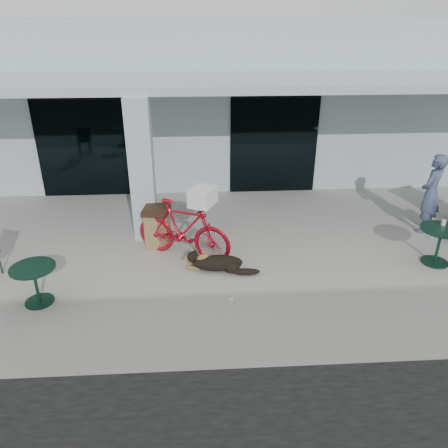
{
  "coord_description": "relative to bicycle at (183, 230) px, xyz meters",
  "views": [
    {
      "loc": [
        -0.29,
        -6.71,
        4.57
      ],
      "look_at": [
        0.17,
        0.74,
        1.0
      ],
      "focal_mm": 35.0,
      "sensor_mm": 36.0,
      "label": 1
    }
  ],
  "objects": [
    {
      "name": "trash_receptacle",
      "position": [
        -0.57,
        0.49,
        -0.17
      ],
      "size": [
        0.6,
        0.6,
        0.92
      ],
      "primitive_type": null,
      "rotation": [
        0.0,
        0.0,
        -0.13
      ],
      "color": "olive",
      "rests_on": "ground"
    },
    {
      "name": "cafe_table_near",
      "position": [
        -2.52,
        -1.48,
        -0.26
      ],
      "size": [
        0.83,
        0.83,
        0.72
      ],
      "primitive_type": null,
      "rotation": [
        0.0,
        0.0,
        -0.09
      ],
      "color": "#133727",
      "rests_on": "ground"
    },
    {
      "name": "column",
      "position": [
        -0.87,
        0.99,
        0.94
      ],
      "size": [
        0.5,
        0.5,
        3.12
      ],
      "primitive_type": "cube",
      "color": "#AEBFC6",
      "rests_on": "ground"
    },
    {
      "name": "person",
      "position": [
        5.59,
        0.89,
        0.3
      ],
      "size": [
        0.8,
        0.78,
        1.85
      ],
      "primitive_type": "imported",
      "rotation": [
        0.0,
        0.0,
        3.86
      ],
      "color": "#445173",
      "rests_on": "ground"
    },
    {
      "name": "bicycle",
      "position": [
        0.0,
        0.0,
        0.0
      ],
      "size": [
        2.13,
        1.4,
        1.25
      ],
      "primitive_type": "imported",
      "rotation": [
        0.0,
        0.0,
        1.14
      ],
      "color": "#A80D1E",
      "rests_on": "ground"
    },
    {
      "name": "cup_on_table",
      "position": [
        5.21,
        -0.43,
        0.21
      ],
      "size": [
        0.11,
        0.11,
        0.11
      ],
      "primitive_type": "cylinder",
      "rotation": [
        0.0,
        0.0,
        0.43
      ],
      "color": "white",
      "rests_on": "cafe_table_far"
    },
    {
      "name": "cafe_table_far",
      "position": [
        5.11,
        -0.58,
        -0.24
      ],
      "size": [
        1.1,
        1.1,
        0.78
      ],
      "primitive_type": null,
      "rotation": [
        0.0,
        0.0,
        0.43
      ],
      "color": "#133727",
      "rests_on": "ground"
    },
    {
      "name": "cup_near_dog",
      "position": [
        0.85,
        -1.72,
        -0.58
      ],
      "size": [
        0.07,
        0.07,
        0.09
      ],
      "primitive_type": "cylinder",
      "rotation": [
        0.0,
        0.0,
        -0.06
      ],
      "color": "white",
      "rests_on": "ground"
    },
    {
      "name": "storefront_glass_right",
      "position": [
        2.43,
        3.67,
        0.73
      ],
      "size": [
        2.4,
        0.06,
        2.7
      ],
      "primitive_type": "cube",
      "color": "black",
      "rests_on": "ground"
    },
    {
      "name": "ground",
      "position": [
        0.63,
        -1.31,
        -0.62
      ],
      "size": [
        80.0,
        80.0,
        0.0
      ],
      "primitive_type": "plane",
      "color": "#A19F98",
      "rests_on": "ground"
    },
    {
      "name": "dog",
      "position": [
        0.68,
        -0.61,
        -0.44
      ],
      "size": [
        1.18,
        0.63,
        0.37
      ],
      "primitive_type": null,
      "rotation": [
        0.0,
        0.0,
        -0.24
      ],
      "color": "black",
      "rests_on": "ground"
    },
    {
      "name": "storefront_glass_left",
      "position": [
        -2.57,
        3.67,
        0.73
      ],
      "size": [
        2.8,
        0.06,
        2.7
      ],
      "primitive_type": "cube",
      "color": "black",
      "rests_on": "ground"
    },
    {
      "name": "overhang",
      "position": [
        0.63,
        2.29,
        2.59
      ],
      "size": [
        22.0,
        2.8,
        0.18
      ],
      "primitive_type": "cube",
      "color": "#AEBFC6",
      "rests_on": "column"
    },
    {
      "name": "laundry_basket",
      "position": [
        0.41,
        -0.19,
        0.79
      ],
      "size": [
        0.61,
        0.68,
        0.33
      ],
      "primitive_type": "cube",
      "rotation": [
        0.0,
        0.0,
        1.14
      ],
      "color": "white",
      "rests_on": "bicycle"
    },
    {
      "name": "building",
      "position": [
        0.63,
        7.19,
        1.63
      ],
      "size": [
        22.0,
        7.0,
        4.5
      ],
      "primitive_type": "cube",
      "color": "#AEBFC6",
      "rests_on": "ground"
    }
  ]
}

